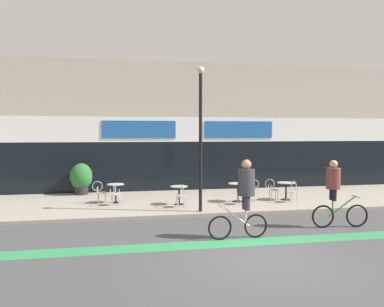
# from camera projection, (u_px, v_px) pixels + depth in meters

# --- Properties ---
(ground_plane) EXTENTS (120.00, 120.00, 0.00)m
(ground_plane) POSITION_uv_depth(u_px,v_px,m) (265.00, 258.00, 8.83)
(ground_plane) COLOR #424244
(sidewalk_slab) EXTENTS (40.00, 5.50, 0.12)m
(sidewalk_slab) POSITION_uv_depth(u_px,v_px,m) (202.00, 201.00, 15.95)
(sidewalk_slab) COLOR gray
(sidewalk_slab) RESTS_ON ground
(storefront_facade) EXTENTS (40.00, 4.06, 6.43)m
(storefront_facade) POSITION_uv_depth(u_px,v_px,m) (184.00, 128.00, 20.40)
(storefront_facade) COLOR #B2A899
(storefront_facade) RESTS_ON ground
(bike_lane_stripe) EXTENTS (36.00, 0.70, 0.01)m
(bike_lane_stripe) POSITION_uv_depth(u_px,v_px,m) (247.00, 242.00, 10.12)
(bike_lane_stripe) COLOR #2D844C
(bike_lane_stripe) RESTS_ON ground
(bistro_table_0) EXTENTS (0.68, 0.68, 0.77)m
(bistro_table_0) POSITION_uv_depth(u_px,v_px,m) (116.00, 189.00, 15.16)
(bistro_table_0) COLOR black
(bistro_table_0) RESTS_ON sidewalk_slab
(bistro_table_1) EXTENTS (0.68, 0.68, 0.74)m
(bistro_table_1) POSITION_uv_depth(u_px,v_px,m) (179.00, 191.00, 14.78)
(bistro_table_1) COLOR black
(bistro_table_1) RESTS_ON sidewalk_slab
(bistro_table_2) EXTENTS (0.77, 0.77, 0.77)m
(bistro_table_2) POSITION_uv_depth(u_px,v_px,m) (238.00, 188.00, 15.38)
(bistro_table_2) COLOR black
(bistro_table_2) RESTS_ON sidewalk_slab
(bistro_table_3) EXTENTS (0.75, 0.75, 0.74)m
(bistro_table_3) POSITION_uv_depth(u_px,v_px,m) (286.00, 187.00, 15.82)
(bistro_table_3) COLOR black
(bistro_table_3) RESTS_ON sidewalk_slab
(cafe_chair_0_near) EXTENTS (0.45, 0.60, 0.90)m
(cafe_chair_0_near) POSITION_uv_depth(u_px,v_px,m) (115.00, 193.00, 14.55)
(cafe_chair_0_near) COLOR #B7B2AD
(cafe_chair_0_near) RESTS_ON sidewalk_slab
(cafe_chair_0_side) EXTENTS (0.58, 0.41, 0.90)m
(cafe_chair_0_side) POSITION_uv_depth(u_px,v_px,m) (100.00, 191.00, 15.05)
(cafe_chair_0_side) COLOR #B7B2AD
(cafe_chair_0_side) RESTS_ON sidewalk_slab
(cafe_chair_1_near) EXTENTS (0.42, 0.58, 0.90)m
(cafe_chair_1_near) POSITION_uv_depth(u_px,v_px,m) (182.00, 194.00, 14.16)
(cafe_chair_1_near) COLOR #B7B2AD
(cafe_chair_1_near) RESTS_ON sidewalk_slab
(cafe_chair_2_near) EXTENTS (0.44, 0.59, 0.90)m
(cafe_chair_2_near) POSITION_uv_depth(u_px,v_px,m) (243.00, 192.00, 14.77)
(cafe_chair_2_near) COLOR #B7B2AD
(cafe_chair_2_near) RESTS_ON sidewalk_slab
(cafe_chair_2_side) EXTENTS (0.58, 0.41, 0.90)m
(cafe_chair_2_side) POSITION_uv_depth(u_px,v_px,m) (252.00, 189.00, 15.50)
(cafe_chair_2_side) COLOR #B7B2AD
(cafe_chair_2_side) RESTS_ON sidewalk_slab
(cafe_chair_3_near) EXTENTS (0.42, 0.59, 0.90)m
(cafe_chair_3_near) POSITION_uv_depth(u_px,v_px,m) (293.00, 190.00, 15.21)
(cafe_chair_3_near) COLOR #B7B2AD
(cafe_chair_3_near) RESTS_ON sidewalk_slab
(cafe_chair_3_side) EXTENTS (0.59, 0.44, 0.90)m
(cafe_chair_3_side) POSITION_uv_depth(u_px,v_px,m) (272.00, 188.00, 15.71)
(cafe_chair_3_side) COLOR #B7B2AD
(cafe_chair_3_side) RESTS_ON sidewalk_slab
(planter_pot) EXTENTS (1.01, 1.01, 1.44)m
(planter_pot) POSITION_uv_depth(u_px,v_px,m) (81.00, 178.00, 17.22)
(planter_pot) COLOR #232326
(planter_pot) RESTS_ON sidewalk_slab
(lamp_post) EXTENTS (0.26, 0.26, 5.19)m
(lamp_post) POSITION_uv_depth(u_px,v_px,m) (201.00, 129.00, 13.36)
(lamp_post) COLOR black
(lamp_post) RESTS_ON sidewalk_slab
(cyclist_0) EXTENTS (1.74, 0.51, 2.22)m
(cyclist_0) POSITION_uv_depth(u_px,v_px,m) (245.00, 192.00, 10.43)
(cyclist_0) COLOR black
(cyclist_0) RESTS_ON ground
(cyclist_1) EXTENTS (1.82, 0.54, 2.12)m
(cyclist_1) POSITION_uv_depth(u_px,v_px,m) (335.00, 190.00, 11.64)
(cyclist_1) COLOR black
(cyclist_1) RESTS_ON ground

